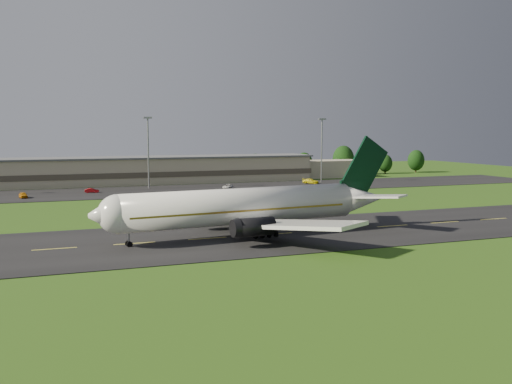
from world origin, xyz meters
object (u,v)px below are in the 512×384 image
object	(u,v)px
service_vehicle_b	(92,190)
service_vehicle_d	(311,181)
terminal	(144,171)
service_vehicle_c	(228,187)
airliner	(246,207)
light_mast_centre	(148,144)
service_vehicle_a	(23,195)
light_mast_east	(322,142)

from	to	relation	value
service_vehicle_b	service_vehicle_d	world-z (taller)	service_vehicle_d
terminal	service_vehicle_d	size ratio (longest dim) A/B	28.30
service_vehicle_b	service_vehicle_c	distance (m)	36.99
airliner	light_mast_centre	bearing A→B (deg)	85.14
airliner	light_mast_centre	size ratio (longest dim) A/B	2.52
airliner	service_vehicle_a	size ratio (longest dim) A/B	12.57
light_mast_centre	service_vehicle_a	world-z (taller)	light_mast_centre
light_mast_east	service_vehicle_a	xyz separation A→B (m)	(-87.95, -13.42, -11.94)
airliner	light_mast_east	distance (m)	96.67
airliner	terminal	distance (m)	96.10
service_vehicle_c	service_vehicle_d	world-z (taller)	service_vehicle_d
service_vehicle_b	service_vehicle_c	size ratio (longest dim) A/B	0.82
terminal	service_vehicle_a	size ratio (longest dim) A/B	35.55
light_mast_east	service_vehicle_b	world-z (taller)	light_mast_east
service_vehicle_b	airliner	bearing A→B (deg)	-157.70
light_mast_centre	service_vehicle_d	bearing A→B (deg)	-3.85
light_mast_east	service_vehicle_a	distance (m)	89.77
airliner	service_vehicle_d	world-z (taller)	airliner
service_vehicle_c	service_vehicle_d	size ratio (longest dim) A/B	0.87
service_vehicle_d	light_mast_centre	bearing A→B (deg)	135.58
airliner	light_mast_east	world-z (taller)	light_mast_east
light_mast_east	service_vehicle_b	xyz separation A→B (m)	(-71.30, -7.06, -12.04)
service_vehicle_c	terminal	bearing A→B (deg)	163.36
airliner	service_vehicle_d	xyz separation A→B (m)	(48.43, 76.58, -3.82)
terminal	light_mast_centre	world-z (taller)	light_mast_centre
light_mast_east	service_vehicle_d	size ratio (longest dim) A/B	3.97
service_vehicle_d	airliner	bearing A→B (deg)	-162.89
light_mast_centre	service_vehicle_c	distance (m)	25.72
light_mast_east	service_vehicle_d	bearing A→B (deg)	-148.06
light_mast_east	service_vehicle_d	xyz separation A→B (m)	(-5.35, -3.34, -11.89)
service_vehicle_b	light_mast_east	bearing A→B (deg)	-75.56
terminal	light_mast_centre	xyz separation A→B (m)	(-1.40, -16.18, 8.75)
airliner	service_vehicle_b	bearing A→B (deg)	97.79
light_mast_centre	service_vehicle_b	size ratio (longest dim) A/B	5.60
terminal	service_vehicle_c	distance (m)	32.34
service_vehicle_b	service_vehicle_a	bearing A→B (deg)	119.68
light_mast_east	airliner	bearing A→B (deg)	-123.94
airliner	service_vehicle_c	size ratio (longest dim) A/B	11.54
airliner	service_vehicle_c	distance (m)	73.00
service_vehicle_c	light_mast_centre	bearing A→B (deg)	-168.35
light_mast_centre	light_mast_east	world-z (taller)	same
light_mast_centre	terminal	bearing A→B (deg)	85.05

